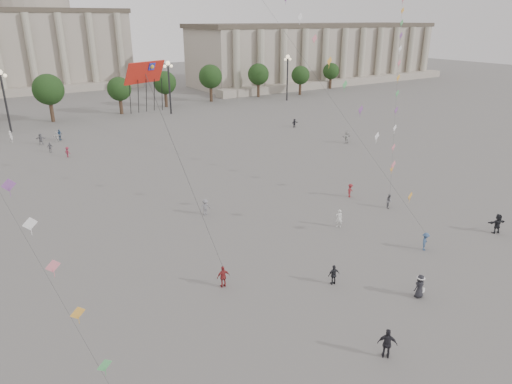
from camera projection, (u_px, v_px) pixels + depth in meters
ground at (366, 297)px, 32.53m from camera, size 360.00×360.00×0.00m
hall_east at (319, 53)px, 141.25m from camera, size 84.00×26.22×17.20m
hall_central at (35, 35)px, 128.67m from camera, size 48.30×34.30×35.50m
tree_row at (84, 88)px, 91.71m from camera, size 137.12×5.12×8.00m
lamp_post_mid_west at (3, 89)px, 77.10m from camera, size 2.00×0.90×10.65m
lamp_post_mid_east at (169, 78)px, 92.38m from camera, size 2.00×0.90×10.65m
lamp_post_far_east at (288, 69)px, 107.65m from camera, size 2.00×0.90×10.65m
person_crowd_0 at (59, 135)px, 74.11m from camera, size 1.11×0.93×1.78m
person_crowd_3 at (498, 224)px, 41.93m from camera, size 1.84×1.15×1.89m
person_crowd_4 at (57, 137)px, 73.33m from camera, size 1.58×1.07×1.63m
person_crowd_6 at (205, 207)px, 45.85m from camera, size 1.10×0.63×1.70m
person_crowd_7 at (347, 137)px, 72.29m from camera, size 1.80×0.58×1.93m
person_crowd_8 at (350, 190)px, 50.48m from camera, size 1.15×0.91×1.55m
person_crowd_9 at (294, 123)px, 82.94m from camera, size 1.50×0.66×1.56m
person_crowd_10 at (11, 136)px, 72.88m from camera, size 0.78×0.81×1.87m
person_crowd_12 at (41, 139)px, 71.63m from camera, size 1.69×1.00×1.73m
person_crowd_13 at (339, 218)px, 43.17m from camera, size 0.78×0.70×1.79m
person_crowd_16 at (50, 147)px, 67.42m from camera, size 0.93×0.53×1.50m
person_crowd_17 at (68, 152)px, 65.11m from camera, size 0.96×1.11×1.49m
tourist_0 at (223, 277)px, 33.51m from camera, size 1.05×0.54×1.71m
tourist_1 at (387, 344)px, 26.45m from camera, size 1.13×1.13×1.92m
tourist_4 at (334, 275)px, 33.86m from camera, size 0.99×0.56×1.59m
kite_flyer_1 at (425, 242)px, 38.87m from camera, size 1.20×1.03×1.61m
kite_flyer_2 at (389, 201)px, 47.63m from camera, size 0.90×0.93×1.51m
hat_person at (420, 286)px, 32.24m from camera, size 0.88×0.60×1.77m
dragon_kite at (147, 89)px, 21.85m from camera, size 4.23×2.84×16.48m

